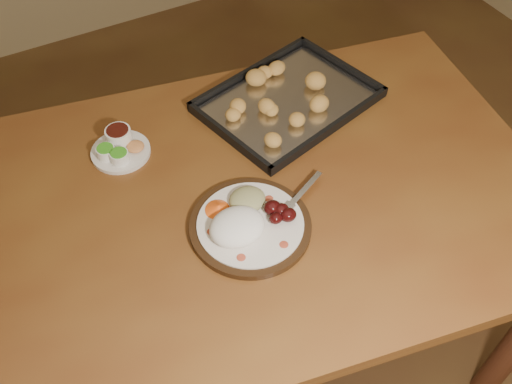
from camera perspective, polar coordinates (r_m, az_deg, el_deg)
ground at (r=1.95m, az=3.36°, el=-14.29°), size 4.00×4.00×0.00m
dining_table at (r=1.38m, az=-2.59°, el=-3.31°), size 1.64×1.15×0.75m
dinner_plate at (r=1.24m, az=-0.91°, el=-3.08°), size 0.35×0.27×0.06m
condiment_saucer at (r=1.43m, az=-13.52°, el=4.38°), size 0.14×0.14×0.05m
baking_tray at (r=1.52m, az=3.23°, el=9.21°), size 0.50×0.41×0.04m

